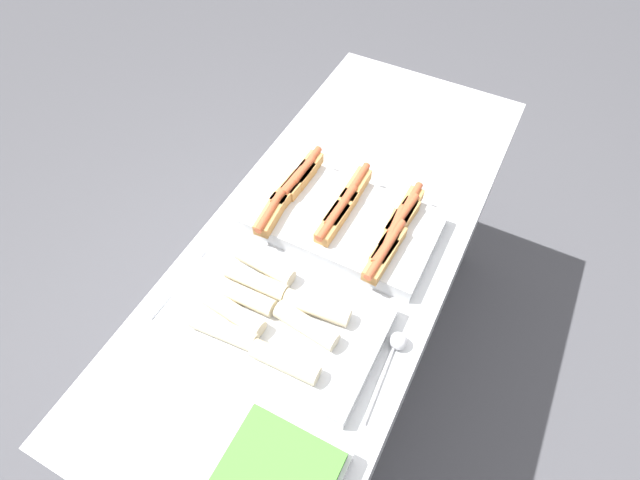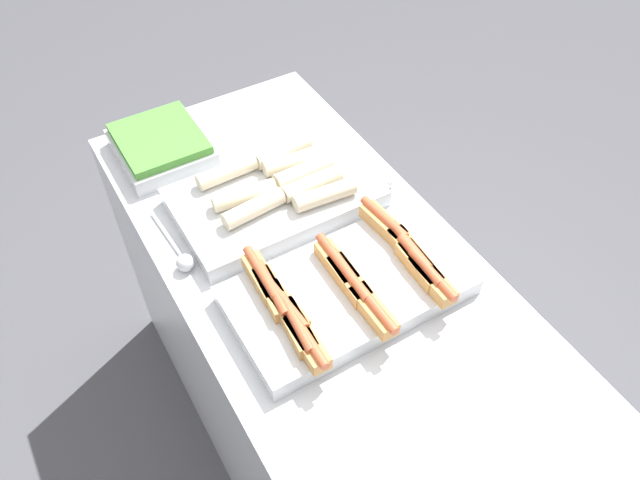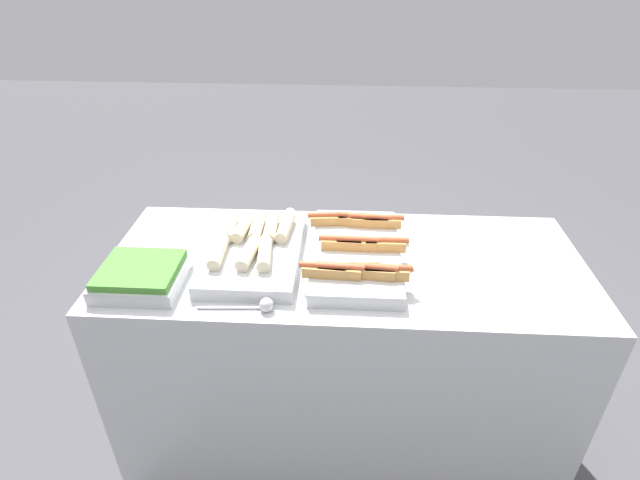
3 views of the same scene
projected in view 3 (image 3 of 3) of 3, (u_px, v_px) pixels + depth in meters
The scene contains 7 objects.
ground_plane at pixel (340, 431), 2.27m from camera, with size 12.00×12.00×0.00m, color #4C4C51.
counter at pixel (342, 356), 2.02m from camera, with size 1.69×0.71×0.94m.
tray_hotdogs at pixel (356, 252), 1.75m from camera, with size 0.36×0.55×0.10m.
tray_wraps at pixel (254, 247), 1.78m from camera, with size 0.33×0.52×0.10m.
tray_side_front at pixel (141, 276), 1.63m from camera, with size 0.27×0.24×0.07m.
serving_spoon_near at pixel (260, 305), 1.53m from camera, with size 0.24×0.04×0.04m.
serving_spoon_far at pixel (284, 214), 2.03m from camera, with size 0.26×0.04×0.04m.
Camera 3 is at (-0.01, -1.47, 1.94)m, focal length 28.00 mm.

